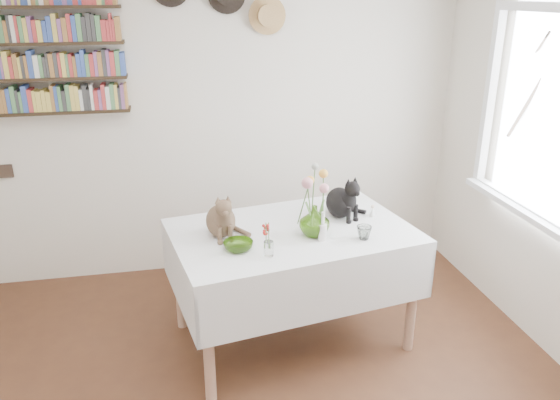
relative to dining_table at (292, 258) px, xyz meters
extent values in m
cube|color=silver|center=(-0.40, 1.21, 0.65)|extent=(4.04, 0.04, 2.54)
cube|color=white|center=(1.57, -0.26, 0.90)|extent=(0.01, 1.40, 1.20)
cube|color=white|center=(1.57, -0.26, 0.27)|extent=(0.06, 1.52, 0.06)
cube|color=white|center=(1.57, 0.47, 0.90)|extent=(0.06, 0.06, 1.20)
cube|color=white|center=(1.54, -0.26, 0.27)|extent=(0.12, 1.50, 0.04)
cube|color=white|center=(0.00, 0.00, 0.17)|extent=(1.64, 1.21, 0.06)
cylinder|color=tan|center=(-0.59, -0.51, -0.24)|extent=(0.06, 0.06, 0.74)
cylinder|color=tan|center=(0.73, -0.28, -0.24)|extent=(0.06, 0.06, 0.74)
cylinder|color=tan|center=(-0.73, 0.28, -0.24)|extent=(0.06, 0.06, 0.74)
cylinder|color=tan|center=(0.59, 0.51, -0.24)|extent=(0.06, 0.06, 0.74)
imported|color=#78AF2F|center=(0.11, -0.11, 0.30)|extent=(0.21, 0.21, 0.20)
imported|color=#78AF2F|center=(-0.37, -0.22, 0.23)|extent=(0.21, 0.21, 0.05)
imported|color=white|center=(0.40, -0.22, 0.24)|extent=(0.12, 0.12, 0.08)
cylinder|color=white|center=(0.15, -0.18, 0.25)|extent=(0.05, 0.05, 0.10)
cylinder|color=white|center=(0.15, -0.18, 0.34)|extent=(0.02, 0.02, 0.08)
cylinder|color=white|center=(-0.21, -0.33, 0.24)|extent=(0.06, 0.06, 0.09)
cone|color=white|center=(0.58, 0.11, 0.23)|extent=(0.04, 0.04, 0.06)
sphere|color=beige|center=(0.58, 0.11, 0.27)|extent=(0.03, 0.03, 0.03)
cylinder|color=#4C7233|center=(0.08, -0.10, 0.40)|extent=(0.01, 0.01, 0.30)
sphere|color=#D1848D|center=(0.08, -0.10, 0.55)|extent=(0.07, 0.07, 0.07)
cylinder|color=#4C7233|center=(0.15, -0.13, 0.38)|extent=(0.01, 0.01, 0.26)
sphere|color=#D1848D|center=(0.15, -0.13, 0.51)|extent=(0.06, 0.06, 0.06)
cylinder|color=#4C7233|center=(0.17, -0.08, 0.42)|extent=(0.01, 0.01, 0.34)
sphere|color=gold|center=(0.17, -0.08, 0.59)|extent=(0.06, 0.06, 0.06)
cylinder|color=#4C7233|center=(0.05, -0.07, 0.40)|extent=(0.01, 0.01, 0.31)
sphere|color=gold|center=(0.05, -0.07, 0.56)|extent=(0.05, 0.05, 0.05)
cylinder|color=#4C7233|center=(0.11, -0.06, 0.43)|extent=(0.01, 0.01, 0.37)
sphere|color=#999E93|center=(0.11, -0.06, 0.62)|extent=(0.04, 0.04, 0.04)
cube|color=black|center=(-1.50, 1.10, 0.80)|extent=(1.00, 0.16, 0.02)
cube|color=black|center=(-1.50, 1.10, 1.04)|extent=(1.00, 0.16, 0.02)
cube|color=black|center=(-1.50, 1.10, 1.28)|extent=(1.00, 0.16, 0.02)
cube|color=black|center=(-1.50, 1.10, 1.52)|extent=(1.00, 0.16, 0.02)
cylinder|color=tan|center=(0.05, 1.15, 1.45)|extent=(0.28, 0.02, 0.28)
cylinder|color=tan|center=(0.05, 1.11, 1.45)|extent=(0.16, 0.08, 0.16)
cube|color=#38281E|center=(-2.00, 1.17, 0.35)|extent=(0.18, 0.02, 0.10)
camera|label=1|loc=(-0.70, -3.08, 1.61)|focal=35.00mm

